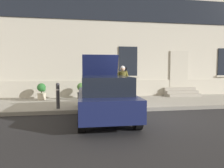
# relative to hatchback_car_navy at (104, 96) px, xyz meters

# --- Properties ---
(ground_plane) EXTENTS (80.00, 80.00, 0.00)m
(ground_plane) POSITION_rel_hatchback_car_navy_xyz_m (1.66, 0.08, -0.80)
(ground_plane) COLOR #232326
(sidewalk) EXTENTS (24.00, 3.60, 0.15)m
(sidewalk) POSITION_rel_hatchback_car_navy_xyz_m (1.66, 2.88, -0.72)
(sidewalk) COLOR #99968E
(sidewalk) RESTS_ON ground
(curb_edge) EXTENTS (24.00, 0.12, 0.15)m
(curb_edge) POSITION_rel_hatchback_car_navy_xyz_m (1.66, 1.02, -0.72)
(curb_edge) COLOR gray
(curb_edge) RESTS_ON ground
(building_facade) EXTENTS (24.00, 1.52, 7.50)m
(building_facade) POSITION_rel_hatchback_car_navy_xyz_m (1.67, 5.37, 2.93)
(building_facade) COLOR beige
(building_facade) RESTS_ON ground
(entrance_stoop) EXTENTS (1.99, 0.96, 0.48)m
(entrance_stoop) POSITION_rel_hatchback_car_navy_xyz_m (5.19, 4.31, -0.46)
(entrance_stoop) COLOR #9E998E
(entrance_stoop) RESTS_ON sidewalk
(hatchback_car_navy) EXTENTS (1.84, 4.09, 2.34)m
(hatchback_car_navy) POSITION_rel_hatchback_car_navy_xyz_m (0.00, 0.00, 0.00)
(hatchback_car_navy) COLOR #161E4C
(hatchback_car_navy) RESTS_ON ground
(bollard_near_person) EXTENTS (0.15, 0.15, 1.04)m
(bollard_near_person) POSITION_rel_hatchback_car_navy_xyz_m (1.47, 1.43, -0.09)
(bollard_near_person) COLOR #333338
(bollard_near_person) RESTS_ON sidewalk
(bollard_far_left) EXTENTS (0.15, 0.15, 1.04)m
(bollard_far_left) POSITION_rel_hatchback_car_navy_xyz_m (-1.71, 1.43, -0.09)
(bollard_far_left) COLOR #333338
(bollard_far_left) RESTS_ON sidewalk
(person_on_phone) EXTENTS (0.51, 0.49, 1.75)m
(person_on_phone) POSITION_rel_hatchback_car_navy_xyz_m (1.09, 2.09, 0.35)
(person_on_phone) COLOR #514C1E
(person_on_phone) RESTS_ON sidewalk
(planter_cream) EXTENTS (0.44, 0.44, 0.86)m
(planter_cream) POSITION_rel_hatchback_car_navy_xyz_m (-2.79, 4.01, -0.19)
(planter_cream) COLOR beige
(planter_cream) RESTS_ON sidewalk
(planter_charcoal) EXTENTS (0.44, 0.44, 0.86)m
(planter_charcoal) POSITION_rel_hatchback_car_navy_xyz_m (-0.74, 4.03, -0.19)
(planter_charcoal) COLOR #2D2D30
(planter_charcoal) RESTS_ON sidewalk
(planter_terracotta) EXTENTS (0.44, 0.44, 0.86)m
(planter_terracotta) POSITION_rel_hatchback_car_navy_xyz_m (1.31, 3.95, -0.19)
(planter_terracotta) COLOR #B25B38
(planter_terracotta) RESTS_ON sidewalk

